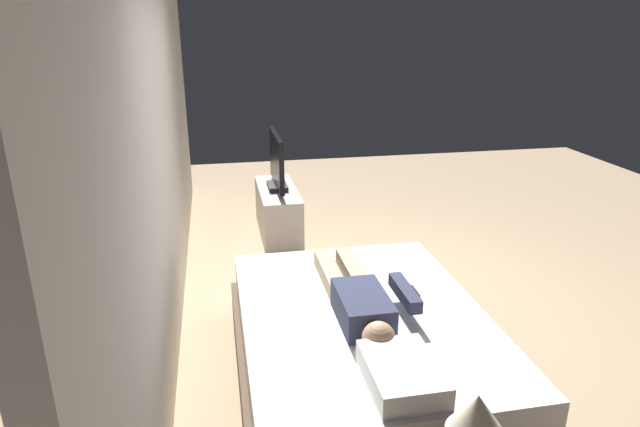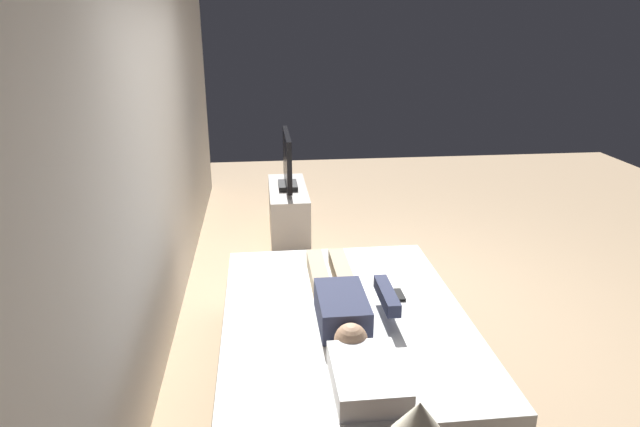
{
  "view_description": "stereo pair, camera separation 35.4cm",
  "coord_description": "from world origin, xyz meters",
  "px_view_note": "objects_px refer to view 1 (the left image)",
  "views": [
    {
      "loc": [
        -3.77,
        1.25,
        2.24
      ],
      "look_at": [
        0.46,
        0.43,
        0.69
      ],
      "focal_mm": 30.92,
      "sensor_mm": 36.0,
      "label": 1
    },
    {
      "loc": [
        -3.83,
        0.9,
        2.24
      ],
      "look_at": [
        0.46,
        0.43,
        0.69
      ],
      "focal_mm": 30.92,
      "sensor_mm": 36.0,
      "label": 2
    }
  ],
  "objects_px": {
    "person": "(359,298)",
    "lamp": "(477,415)",
    "bed": "(362,351)",
    "pillow": "(402,374)",
    "tv_stand": "(278,210)",
    "remote": "(413,291)",
    "tv": "(277,163)"
  },
  "relations": [
    {
      "from": "bed",
      "to": "lamp",
      "type": "bearing_deg",
      "value": -177.34
    },
    {
      "from": "bed",
      "to": "tv_stand",
      "type": "bearing_deg",
      "value": 4.05
    },
    {
      "from": "bed",
      "to": "lamp",
      "type": "relative_size",
      "value": 4.9
    },
    {
      "from": "bed",
      "to": "person",
      "type": "xyz_separation_m",
      "value": [
        0.03,
        0.02,
        0.36
      ]
    },
    {
      "from": "bed",
      "to": "pillow",
      "type": "distance_m",
      "value": 0.78
    },
    {
      "from": "pillow",
      "to": "tv_stand",
      "type": "height_order",
      "value": "pillow"
    },
    {
      "from": "tv",
      "to": "lamp",
      "type": "xyz_separation_m",
      "value": [
        -4.1,
        -0.26,
        0.07
      ]
    },
    {
      "from": "person",
      "to": "lamp",
      "type": "relative_size",
      "value": 3.0
    },
    {
      "from": "lamp",
      "to": "pillow",
      "type": "bearing_deg",
      "value": 5.69
    },
    {
      "from": "pillow",
      "to": "remote",
      "type": "xyz_separation_m",
      "value": [
        0.89,
        -0.38,
        -0.05
      ]
    },
    {
      "from": "pillow",
      "to": "person",
      "type": "relative_size",
      "value": 0.38
    },
    {
      "from": "bed",
      "to": "pillow",
      "type": "height_order",
      "value": "pillow"
    },
    {
      "from": "remote",
      "to": "lamp",
      "type": "relative_size",
      "value": 0.36
    },
    {
      "from": "pillow",
      "to": "lamp",
      "type": "relative_size",
      "value": 1.14
    },
    {
      "from": "bed",
      "to": "tv_stand",
      "type": "height_order",
      "value": "bed"
    },
    {
      "from": "bed",
      "to": "remote",
      "type": "distance_m",
      "value": 0.51
    },
    {
      "from": "bed",
      "to": "person",
      "type": "distance_m",
      "value": 0.36
    },
    {
      "from": "tv_stand",
      "to": "tv",
      "type": "height_order",
      "value": "tv"
    },
    {
      "from": "pillow",
      "to": "tv_stand",
      "type": "xyz_separation_m",
      "value": [
        3.48,
        0.2,
        -0.35
      ]
    },
    {
      "from": "pillow",
      "to": "lamp",
      "type": "distance_m",
      "value": 0.67
    },
    {
      "from": "tv",
      "to": "lamp",
      "type": "relative_size",
      "value": 2.1
    },
    {
      "from": "tv_stand",
      "to": "remote",
      "type": "bearing_deg",
      "value": -167.39
    },
    {
      "from": "bed",
      "to": "remote",
      "type": "relative_size",
      "value": 13.72
    },
    {
      "from": "tv",
      "to": "person",
      "type": "bearing_deg",
      "value": -176.34
    },
    {
      "from": "person",
      "to": "tv",
      "type": "distance_m",
      "value": 2.76
    },
    {
      "from": "tv_stand",
      "to": "lamp",
      "type": "xyz_separation_m",
      "value": [
        -4.1,
        -0.26,
        0.6
      ]
    },
    {
      "from": "bed",
      "to": "pillow",
      "type": "xyz_separation_m",
      "value": [
        -0.71,
        0.0,
        0.34
      ]
    },
    {
      "from": "pillow",
      "to": "remote",
      "type": "height_order",
      "value": "pillow"
    },
    {
      "from": "bed",
      "to": "person",
      "type": "relative_size",
      "value": 1.63
    },
    {
      "from": "tv",
      "to": "bed",
      "type": "bearing_deg",
      "value": -175.95
    },
    {
      "from": "lamp",
      "to": "person",
      "type": "bearing_deg",
      "value": 3.47
    },
    {
      "from": "pillow",
      "to": "tv",
      "type": "height_order",
      "value": "tv"
    }
  ]
}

